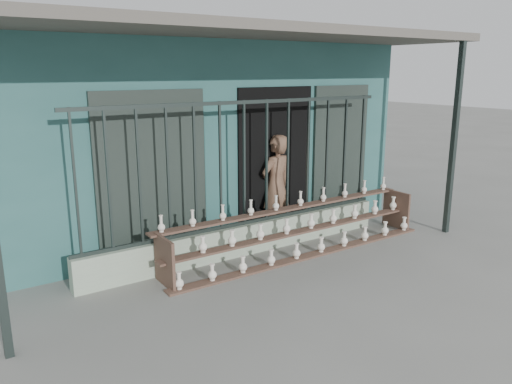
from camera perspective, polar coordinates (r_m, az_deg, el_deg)
ground at (r=6.51m, az=5.02°, el=-10.34°), size 60.00×60.00×0.00m
workshop_building at (r=9.65m, az=-10.89°, el=7.40°), size 7.40×6.60×3.21m
parapet_wall at (r=7.41m, az=-1.31°, el=-5.37°), size 5.00×0.20×0.45m
security_fence at (r=7.12m, az=-1.36°, el=3.21°), size 5.00×0.04×1.80m
shelf_rack at (r=7.44m, az=4.96°, el=-4.27°), size 4.50×0.68×0.85m
elderly_woman at (r=8.01m, az=2.30°, el=0.64°), size 0.68×0.51×1.67m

